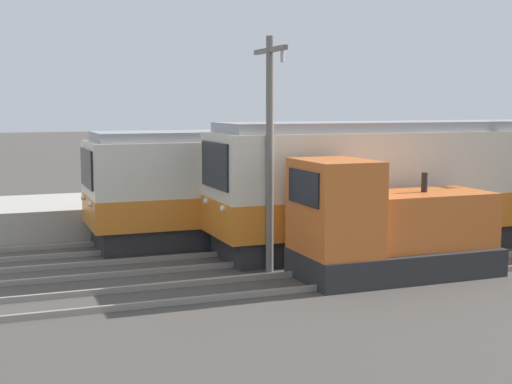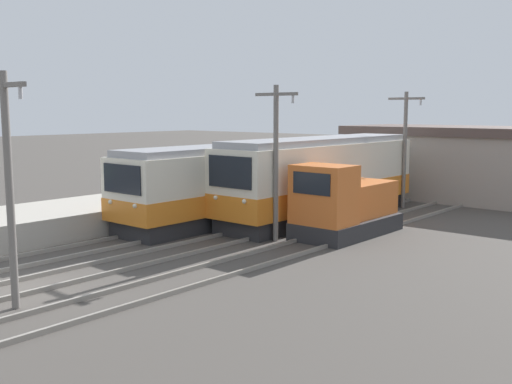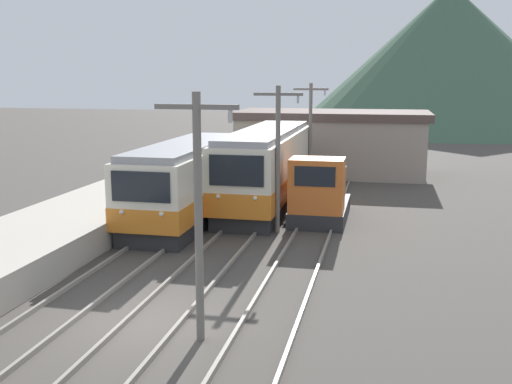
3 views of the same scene
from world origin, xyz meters
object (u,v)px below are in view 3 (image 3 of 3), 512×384
Objects in this scene: shunting_locomotive at (320,194)px; catenary_mast_far at (310,130)px; commuter_train_left at (187,185)px; catenary_mast_mid at (278,153)px; commuter_train_center at (267,170)px; catenary_mast_near at (199,208)px.

shunting_locomotive is 0.86× the size of catenary_mast_far.
commuter_train_left reaches higher than shunting_locomotive.
shunting_locomotive is at bearing 59.77° from catenary_mast_mid.
catenary_mast_far is (0.00, 10.70, 0.00)m from catenary_mast_mid.
commuter_train_center reaches higher than commuter_train_left.
commuter_train_center is 5.87m from catenary_mast_far.
catenary_mast_mid is 10.70m from catenary_mast_far.
commuter_train_center is 2.09× the size of catenary_mast_near.
commuter_train_left is 1.74× the size of catenary_mast_near.
commuter_train_center is at bearing 106.04° from catenary_mast_mid.
catenary_mast_near is at bearing -70.00° from commuter_train_left.
commuter_train_center is 2.09× the size of catenary_mast_far.
catenary_mast_near and catenary_mast_far have the same top height.
catenary_mast_near reaches higher than shunting_locomotive.
catenary_mast_far is at bearing 90.00° from catenary_mast_mid.
catenary_mast_mid is (0.00, 10.70, 0.00)m from catenary_mast_near.
commuter_train_center is at bearing 95.40° from catenary_mast_near.
catenary_mast_mid and catenary_mast_far have the same top height.
catenary_mast_near is 21.40m from catenary_mast_far.
catenary_mast_near and catenary_mast_mid have the same top height.
shunting_locomotive is 8.54m from catenary_mast_far.
commuter_train_left is 4.98m from commuter_train_center.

